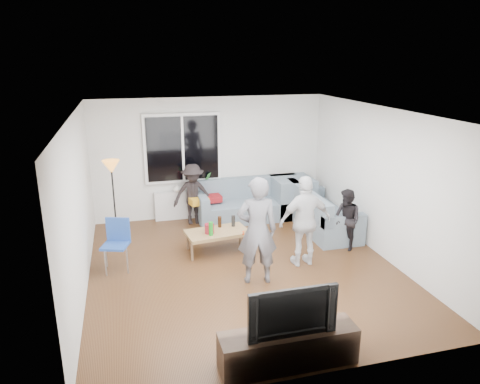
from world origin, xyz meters
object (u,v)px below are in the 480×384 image
object	(u,v)px
sofa_back_section	(251,200)
player_left	(257,231)
spectator_right	(347,220)
tv_console	(288,348)
sofa_right_section	(323,209)
floor_lamp	(114,201)
side_chair	(115,246)
coffee_table	(217,241)
player_right	(305,221)
spectator_back	(193,194)
television	(290,308)

from	to	relation	value
sofa_back_section	player_left	world-z (taller)	player_left
spectator_right	tv_console	world-z (taller)	spectator_right
sofa_right_section	floor_lamp	xyz separation A→B (m)	(-4.07, 0.52, 0.36)
sofa_back_section	spectator_right	world-z (taller)	spectator_right
floor_lamp	spectator_right	xyz separation A→B (m)	(4.07, -1.53, -0.22)
floor_lamp	player_left	size ratio (longest dim) A/B	0.91
side_chair	player_left	xyz separation A→B (m)	(2.13, -0.96, 0.43)
coffee_table	player_right	xyz separation A→B (m)	(1.33, -0.86, 0.58)
coffee_table	player_left	world-z (taller)	player_left
coffee_table	spectator_right	distance (m)	2.38
coffee_table	player_right	world-z (taller)	player_right
player_left	spectator_right	distance (m)	2.11
sofa_back_section	spectator_back	distance (m)	1.27
sofa_back_section	coffee_table	xyz separation A→B (m)	(-1.06, -1.52, -0.22)
coffee_table	spectator_back	world-z (taller)	spectator_back
player_left	spectator_back	world-z (taller)	player_left
sofa_back_section	sofa_right_section	size ratio (longest dim) A/B	1.15
sofa_right_section	television	xyz separation A→B (m)	(-2.17, -3.79, 0.31)
player_right	sofa_back_section	bearing A→B (deg)	-85.48
side_chair	floor_lamp	world-z (taller)	floor_lamp
sofa_back_section	coffee_table	world-z (taller)	sofa_back_section
player_right	tv_console	distance (m)	2.73
spectator_right	coffee_table	bearing A→B (deg)	-116.37
player_right	player_left	bearing A→B (deg)	20.14
floor_lamp	television	bearing A→B (deg)	-66.18
spectator_right	spectator_back	distance (m)	3.21
player_left	player_right	world-z (taller)	player_left
player_left	player_right	size ratio (longest dim) A/B	1.10
player_right	tv_console	bearing A→B (deg)	61.91
player_right	spectator_back	xyz separation A→B (m)	(-1.51, 2.41, -0.13)
television	floor_lamp	bearing A→B (deg)	113.82
coffee_table	spectator_right	world-z (taller)	spectator_right
side_chair	player_left	world-z (taller)	player_left
sofa_back_section	coffee_table	distance (m)	1.87
coffee_table	sofa_right_section	bearing A→B (deg)	13.10
sofa_right_section	television	world-z (taller)	television
player_right	tv_console	world-z (taller)	player_right
sofa_right_section	player_right	xyz separation A→B (m)	(-0.98, -1.39, 0.35)
sofa_back_section	tv_console	world-z (taller)	sofa_back_section
player_right	coffee_table	bearing A→B (deg)	-34.65
sofa_back_section	spectator_back	xyz separation A→B (m)	(-1.25, 0.03, 0.22)
tv_console	sofa_right_section	bearing A→B (deg)	60.21
player_right	spectator_right	bearing A→B (deg)	-160.07
tv_console	spectator_back	bearing A→B (deg)	93.86
sofa_back_section	tv_console	distance (m)	4.86
spectator_right	spectator_back	bearing A→B (deg)	-143.93
sofa_back_section	sofa_right_section	xyz separation A→B (m)	(1.24, -0.98, 0.00)
floor_lamp	coffee_table	bearing A→B (deg)	-31.05
sofa_back_section	floor_lamp	bearing A→B (deg)	-170.76
sofa_right_section	spectator_back	size ratio (longest dim) A/B	1.55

